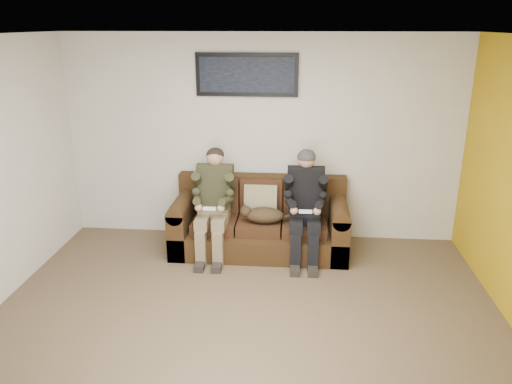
# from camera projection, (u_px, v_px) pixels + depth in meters

# --- Properties ---
(floor) EXTENTS (5.00, 5.00, 0.00)m
(floor) POSITION_uv_depth(u_px,v_px,m) (243.00, 331.00, 4.60)
(floor) COLOR brown
(floor) RESTS_ON ground
(ceiling) EXTENTS (5.00, 5.00, 0.00)m
(ceiling) POSITION_uv_depth(u_px,v_px,m) (241.00, 36.00, 3.76)
(ceiling) COLOR silver
(ceiling) RESTS_ON ground
(wall_back) EXTENTS (5.00, 0.00, 5.00)m
(wall_back) POSITION_uv_depth(u_px,v_px,m) (262.00, 139.00, 6.31)
(wall_back) COLOR beige
(wall_back) RESTS_ON ground
(wall_front) EXTENTS (5.00, 0.00, 5.00)m
(wall_front) POSITION_uv_depth(u_px,v_px,m) (181.00, 380.00, 2.06)
(wall_front) COLOR beige
(wall_front) RESTS_ON ground
(sofa) EXTENTS (2.13, 0.92, 0.87)m
(sofa) POSITION_uv_depth(u_px,v_px,m) (260.00, 223.00, 6.22)
(sofa) COLOR #382310
(sofa) RESTS_ON ground
(throw_pillow) EXTENTS (0.41, 0.19, 0.40)m
(throw_pillow) POSITION_uv_depth(u_px,v_px,m) (261.00, 200.00, 6.16)
(throw_pillow) COLOR #8E805D
(throw_pillow) RESTS_ON sofa
(throw_blanket) EXTENTS (0.43, 0.21, 0.08)m
(throw_blanket) POSITION_uv_depth(u_px,v_px,m) (212.00, 174.00, 6.35)
(throw_blanket) COLOR tan
(throw_blanket) RESTS_ON sofa
(person_left) EXTENTS (0.51, 0.87, 1.28)m
(person_left) POSITION_uv_depth(u_px,v_px,m) (214.00, 197.00, 5.97)
(person_left) COLOR #7D6A4E
(person_left) RESTS_ON sofa
(person_right) EXTENTS (0.51, 0.86, 1.29)m
(person_right) POSITION_uv_depth(u_px,v_px,m) (305.00, 199.00, 5.88)
(person_right) COLOR black
(person_right) RESTS_ON sofa
(cat) EXTENTS (0.66, 0.26, 0.24)m
(cat) POSITION_uv_depth(u_px,v_px,m) (263.00, 215.00, 5.94)
(cat) COLOR #47331C
(cat) RESTS_ON sofa
(framed_poster) EXTENTS (1.25, 0.05, 0.52)m
(framed_poster) POSITION_uv_depth(u_px,v_px,m) (247.00, 75.00, 6.03)
(framed_poster) COLOR black
(framed_poster) RESTS_ON wall_back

